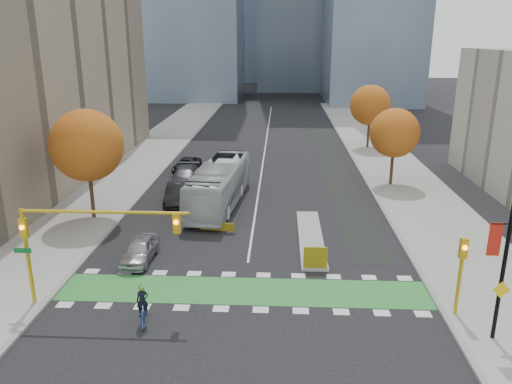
# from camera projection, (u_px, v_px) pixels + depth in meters

# --- Properties ---
(ground) EXTENTS (300.00, 300.00, 0.00)m
(ground) POSITION_uv_depth(u_px,v_px,m) (241.00, 305.00, 25.35)
(ground) COLOR black
(ground) RESTS_ON ground
(sidewalk_west) EXTENTS (7.00, 120.00, 0.15)m
(sidewalk_west) POSITION_uv_depth(u_px,v_px,m) (110.00, 187.00, 45.04)
(sidewalk_west) COLOR gray
(sidewalk_west) RESTS_ON ground
(sidewalk_east) EXTENTS (7.00, 120.00, 0.15)m
(sidewalk_east) POSITION_uv_depth(u_px,v_px,m) (412.00, 191.00, 43.76)
(sidewalk_east) COLOR gray
(sidewalk_east) RESTS_ON ground
(curb_west) EXTENTS (0.30, 120.00, 0.16)m
(curb_west) POSITION_uv_depth(u_px,v_px,m) (148.00, 187.00, 44.87)
(curb_west) COLOR gray
(curb_west) RESTS_ON ground
(curb_east) EXTENTS (0.30, 120.00, 0.16)m
(curb_east) POSITION_uv_depth(u_px,v_px,m) (372.00, 191.00, 43.92)
(curb_east) COLOR gray
(curb_east) RESTS_ON ground
(bike_crossing) EXTENTS (20.00, 3.00, 0.01)m
(bike_crossing) POSITION_uv_depth(u_px,v_px,m) (244.00, 291.00, 26.78)
(bike_crossing) COLOR #2A8131
(bike_crossing) RESTS_ON ground
(centre_line) EXTENTS (0.15, 70.00, 0.01)m
(centre_line) POSITION_uv_depth(u_px,v_px,m) (266.00, 144.00, 63.49)
(centre_line) COLOR silver
(centre_line) RESTS_ON ground
(bike_lane_paint) EXTENTS (2.50, 50.00, 0.01)m
(bike_lane_paint) POSITION_uv_depth(u_px,v_px,m) (333.00, 164.00, 53.60)
(bike_lane_paint) COLOR black
(bike_lane_paint) RESTS_ON ground
(median_island) EXTENTS (1.60, 10.00, 0.16)m
(median_island) POSITION_uv_depth(u_px,v_px,m) (311.00, 237.00, 33.72)
(median_island) COLOR gray
(median_island) RESTS_ON ground
(hazard_board) EXTENTS (1.40, 0.12, 1.30)m
(hazard_board) POSITION_uv_depth(u_px,v_px,m) (316.00, 258.00, 28.93)
(hazard_board) COLOR yellow
(hazard_board) RESTS_ON median_island
(tree_west) EXTENTS (5.20, 5.20, 8.22)m
(tree_west) POSITION_uv_depth(u_px,v_px,m) (87.00, 145.00, 35.69)
(tree_west) COLOR #332114
(tree_west) RESTS_ON ground
(tree_east_near) EXTENTS (4.40, 4.40, 7.08)m
(tree_east_near) POSITION_uv_depth(u_px,v_px,m) (395.00, 133.00, 44.31)
(tree_east_near) COLOR #332114
(tree_east_near) RESTS_ON ground
(tree_east_far) EXTENTS (4.80, 4.80, 7.65)m
(tree_east_far) POSITION_uv_depth(u_px,v_px,m) (370.00, 105.00, 59.43)
(tree_east_far) COLOR #332114
(tree_east_far) RESTS_ON ground
(traffic_signal_west) EXTENTS (8.53, 0.56, 5.20)m
(traffic_signal_west) POSITION_uv_depth(u_px,v_px,m) (76.00, 232.00, 24.04)
(traffic_signal_west) COLOR #BF9914
(traffic_signal_west) RESTS_ON ground
(traffic_signal_east) EXTENTS (0.35, 0.43, 4.10)m
(traffic_signal_east) POSITION_uv_depth(u_px,v_px,m) (461.00, 265.00, 23.56)
(traffic_signal_east) COLOR #BF9914
(traffic_signal_east) RESTS_ON ground
(banner_lamppost) EXTENTS (1.65, 0.36, 8.28)m
(banner_lamppost) POSITION_uv_depth(u_px,v_px,m) (507.00, 246.00, 21.05)
(banner_lamppost) COLOR black
(banner_lamppost) RESTS_ON ground
(cyclist) EXTENTS (0.99, 1.85, 2.02)m
(cyclist) POSITION_uv_depth(u_px,v_px,m) (143.00, 311.00, 23.50)
(cyclist) COLOR #1F458F
(cyclist) RESTS_ON ground
(bus) EXTENTS (4.11, 12.68, 3.47)m
(bus) POSITION_uv_depth(u_px,v_px,m) (219.00, 184.00, 39.96)
(bus) COLOR #B5BBBE
(bus) RESTS_ON ground
(parked_car_a) EXTENTS (1.76, 4.17, 1.41)m
(parked_car_a) POSITION_uv_depth(u_px,v_px,m) (139.00, 250.00, 30.22)
(parked_car_a) COLOR #A2A2A8
(parked_car_a) RESTS_ON ground
(parked_car_b) EXTENTS (2.07, 4.97, 1.60)m
(parked_car_b) POSITION_uv_depth(u_px,v_px,m) (177.00, 194.00, 40.67)
(parked_car_b) COLOR black
(parked_car_b) RESTS_ON ground
(parked_car_c) EXTENTS (2.48, 5.79, 1.66)m
(parked_car_c) POSITION_uv_depth(u_px,v_px,m) (185.00, 177.00, 45.44)
(parked_car_c) COLOR #47474C
(parked_car_c) RESTS_ON ground
(parked_car_d) EXTENTS (2.51, 4.94, 1.34)m
(parked_car_d) POSITION_uv_depth(u_px,v_px,m) (187.00, 165.00, 50.29)
(parked_car_d) COLOR black
(parked_car_d) RESTS_ON ground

